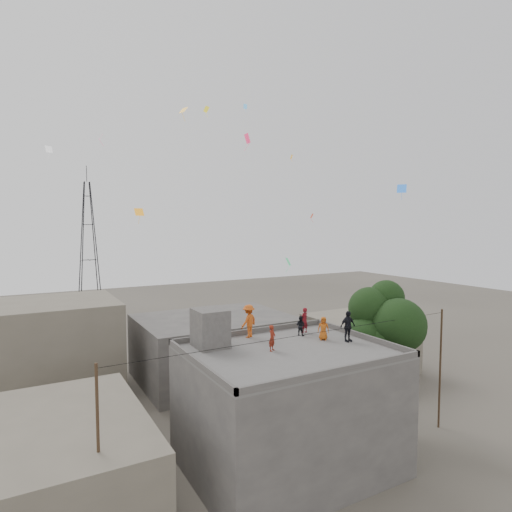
% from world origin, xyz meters
% --- Properties ---
extents(ground, '(140.00, 140.00, 0.00)m').
position_xyz_m(ground, '(0.00, 0.00, 0.00)').
color(ground, '#47413A').
rests_on(ground, ground).
extents(main_building, '(10.00, 8.00, 6.10)m').
position_xyz_m(main_building, '(0.00, 0.00, 3.05)').
color(main_building, '#484643').
rests_on(main_building, ground).
extents(parapet, '(10.00, 8.00, 0.30)m').
position_xyz_m(parapet, '(0.00, 0.00, 6.25)').
color(parapet, '#484643').
rests_on(parapet, main_building).
extents(stair_head_box, '(1.60, 1.80, 2.00)m').
position_xyz_m(stair_head_box, '(-3.20, 2.60, 7.10)').
color(stair_head_box, '#484643').
rests_on(stair_head_box, main_building).
extents(neighbor_west, '(8.00, 10.00, 4.00)m').
position_xyz_m(neighbor_west, '(-11.00, 2.00, 2.00)').
color(neighbor_west, '#655D4F').
rests_on(neighbor_west, ground).
extents(neighbor_north, '(12.00, 9.00, 5.00)m').
position_xyz_m(neighbor_north, '(2.00, 14.00, 2.50)').
color(neighbor_north, '#484643').
rests_on(neighbor_north, ground).
extents(neighbor_northwest, '(9.00, 8.00, 7.00)m').
position_xyz_m(neighbor_northwest, '(-10.00, 16.00, 3.50)').
color(neighbor_northwest, '#655D4F').
rests_on(neighbor_northwest, ground).
extents(neighbor_east, '(7.00, 8.00, 4.40)m').
position_xyz_m(neighbor_east, '(14.00, 10.00, 2.20)').
color(neighbor_east, '#655D4F').
rests_on(neighbor_east, ground).
extents(tree, '(4.90, 4.60, 9.10)m').
position_xyz_m(tree, '(7.37, 0.60, 6.10)').
color(tree, black).
rests_on(tree, ground).
extents(utility_line, '(20.12, 0.62, 7.40)m').
position_xyz_m(utility_line, '(0.50, -1.25, 3.83)').
color(utility_line, black).
rests_on(utility_line, ground).
extents(transmission_tower, '(2.97, 2.97, 20.01)m').
position_xyz_m(transmission_tower, '(-4.00, 40.00, 9.07)').
color(transmission_tower, black).
rests_on(transmission_tower, ground).
extents(person_red_adult, '(0.62, 0.49, 1.51)m').
position_xyz_m(person_red_adult, '(2.83, 2.57, 6.85)').
color(person_red_adult, maroon).
rests_on(person_red_adult, main_building).
extents(person_orange_child, '(0.76, 0.71, 1.30)m').
position_xyz_m(person_orange_child, '(2.84, 0.78, 6.75)').
color(person_orange_child, '#B85315').
rests_on(person_orange_child, main_building).
extents(person_dark_child, '(0.64, 0.69, 1.14)m').
position_xyz_m(person_dark_child, '(2.31, 2.22, 6.67)').
color(person_dark_child, black).
rests_on(person_dark_child, main_building).
extents(person_dark_adult, '(1.00, 0.42, 1.70)m').
position_xyz_m(person_dark_adult, '(3.80, -0.15, 6.95)').
color(person_dark_adult, black).
rests_on(person_dark_adult, main_building).
extents(person_orange_adult, '(1.40, 1.16, 1.88)m').
position_xyz_m(person_orange_adult, '(-0.53, 3.30, 7.04)').
color(person_orange_adult, '#C95117').
rests_on(person_orange_adult, main_building).
extents(person_red_child, '(0.58, 0.53, 1.32)m').
position_xyz_m(person_red_child, '(-0.73, 0.38, 6.76)').
color(person_red_child, maroon).
rests_on(person_red_child, main_building).
extents(kites, '(19.82, 12.33, 11.95)m').
position_xyz_m(kites, '(0.40, 6.38, 16.23)').
color(kites, orange).
rests_on(kites, ground).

